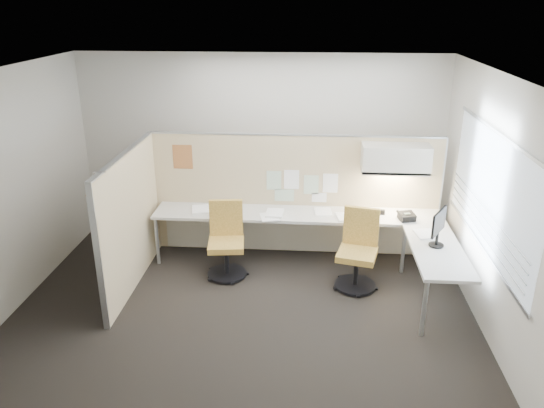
# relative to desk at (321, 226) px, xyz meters

# --- Properties ---
(floor) EXTENTS (5.50, 4.50, 0.01)m
(floor) POSITION_rel_desk_xyz_m (-0.93, -1.13, -0.61)
(floor) COLOR black
(floor) RESTS_ON ground
(ceiling) EXTENTS (5.50, 4.50, 0.01)m
(ceiling) POSITION_rel_desk_xyz_m (-0.93, -1.13, 2.20)
(ceiling) COLOR white
(ceiling) RESTS_ON wall_back
(wall_back) EXTENTS (5.50, 0.02, 2.80)m
(wall_back) POSITION_rel_desk_xyz_m (-0.93, 1.12, 0.80)
(wall_back) COLOR beige
(wall_back) RESTS_ON ground
(wall_front) EXTENTS (5.50, 0.02, 2.80)m
(wall_front) POSITION_rel_desk_xyz_m (-0.93, -3.38, 0.80)
(wall_front) COLOR beige
(wall_front) RESTS_ON ground
(wall_left) EXTENTS (0.02, 4.50, 2.80)m
(wall_left) POSITION_rel_desk_xyz_m (-3.68, -1.13, 0.80)
(wall_left) COLOR beige
(wall_left) RESTS_ON ground
(wall_right) EXTENTS (0.02, 4.50, 2.80)m
(wall_right) POSITION_rel_desk_xyz_m (1.82, -1.13, 0.80)
(wall_right) COLOR beige
(wall_right) RESTS_ON ground
(window_pane) EXTENTS (0.01, 2.80, 1.30)m
(window_pane) POSITION_rel_desk_xyz_m (1.79, -1.13, 0.95)
(window_pane) COLOR #A4B2BE
(window_pane) RESTS_ON wall_right
(partition_back) EXTENTS (4.10, 0.06, 1.75)m
(partition_back) POSITION_rel_desk_xyz_m (-0.38, 0.47, 0.27)
(partition_back) COLOR tan
(partition_back) RESTS_ON floor
(partition_left) EXTENTS (0.06, 2.20, 1.75)m
(partition_left) POSITION_rel_desk_xyz_m (-2.43, -0.63, 0.27)
(partition_left) COLOR tan
(partition_left) RESTS_ON floor
(desk) EXTENTS (4.00, 2.07, 0.73)m
(desk) POSITION_rel_desk_xyz_m (0.00, 0.00, 0.00)
(desk) COLOR beige
(desk) RESTS_ON floor
(overhead_bin) EXTENTS (0.90, 0.36, 0.38)m
(overhead_bin) POSITION_rel_desk_xyz_m (0.97, 0.26, 0.91)
(overhead_bin) COLOR beige
(overhead_bin) RESTS_ON partition_back
(task_light_strip) EXTENTS (0.60, 0.06, 0.02)m
(task_light_strip) POSITION_rel_desk_xyz_m (0.97, 0.26, 0.70)
(task_light_strip) COLOR #FFEABF
(task_light_strip) RESTS_ON overhead_bin
(pinned_papers) EXTENTS (1.01, 0.00, 0.47)m
(pinned_papers) POSITION_rel_desk_xyz_m (-0.30, 0.44, 0.43)
(pinned_papers) COLOR #8CBF8C
(pinned_papers) RESTS_ON partition_back
(poster) EXTENTS (0.28, 0.00, 0.35)m
(poster) POSITION_rel_desk_xyz_m (-1.98, 0.44, 0.82)
(poster) COLOR orange
(poster) RESTS_ON partition_back
(chair_left) EXTENTS (0.53, 0.54, 1.00)m
(chair_left) POSITION_rel_desk_xyz_m (-1.26, -0.32, -0.13)
(chair_left) COLOR black
(chair_left) RESTS_ON floor
(chair_right) EXTENTS (0.57, 0.59, 1.02)m
(chair_right) POSITION_rel_desk_xyz_m (0.47, -0.50, -0.13)
(chair_right) COLOR black
(chair_right) RESTS_ON floor
(monitor) EXTENTS (0.24, 0.39, 0.46)m
(monitor) POSITION_rel_desk_xyz_m (1.37, -0.78, 0.39)
(monitor) COLOR black
(monitor) RESTS_ON desk
(phone) EXTENTS (0.25, 0.24, 0.12)m
(phone) POSITION_rel_desk_xyz_m (1.14, 0.00, 0.18)
(phone) COLOR black
(phone) RESTS_ON desk
(stapler) EXTENTS (0.15, 0.07, 0.05)m
(stapler) POSITION_rel_desk_xyz_m (0.44, 0.29, 0.15)
(stapler) COLOR black
(stapler) RESTS_ON desk
(tape_dispenser) EXTENTS (0.11, 0.07, 0.06)m
(tape_dispenser) POSITION_rel_desk_xyz_m (0.83, 0.19, 0.16)
(tape_dispenser) COLOR black
(tape_dispenser) RESTS_ON desk
(coat_hook) EXTENTS (0.18, 0.45, 1.34)m
(coat_hook) POSITION_rel_desk_xyz_m (-2.51, -1.41, 0.82)
(coat_hook) COLOR silver
(coat_hook) RESTS_ON partition_left
(paper_stack_0) EXTENTS (0.29, 0.34, 0.04)m
(paper_stack_0) POSITION_rel_desk_xyz_m (-1.69, 0.12, 0.15)
(paper_stack_0) COLOR white
(paper_stack_0) RESTS_ON desk
(paper_stack_1) EXTENTS (0.27, 0.33, 0.02)m
(paper_stack_1) POSITION_rel_desk_xyz_m (-1.28, 0.17, 0.14)
(paper_stack_1) COLOR white
(paper_stack_1) RESTS_ON desk
(paper_stack_2) EXTENTS (0.24, 0.31, 0.05)m
(paper_stack_2) POSITION_rel_desk_xyz_m (-0.64, 0.04, 0.15)
(paper_stack_2) COLOR white
(paper_stack_2) RESTS_ON desk
(paper_stack_3) EXTENTS (0.25, 0.32, 0.01)m
(paper_stack_3) POSITION_rel_desk_xyz_m (0.03, 0.20, 0.14)
(paper_stack_3) COLOR white
(paper_stack_3) RESTS_ON desk
(paper_stack_4) EXTENTS (0.27, 0.33, 0.02)m
(paper_stack_4) POSITION_rel_desk_xyz_m (0.33, 0.03, 0.14)
(paper_stack_4) COLOR white
(paper_stack_4) RESTS_ON desk
(paper_stack_5) EXTENTS (0.27, 0.33, 0.02)m
(paper_stack_5) POSITION_rel_desk_xyz_m (1.30, -0.47, 0.14)
(paper_stack_5) COLOR white
(paper_stack_5) RESTS_ON desk
(paper_stack_6) EXTENTS (0.30, 0.35, 0.01)m
(paper_stack_6) POSITION_rel_desk_xyz_m (-0.71, -0.04, 0.13)
(paper_stack_6) COLOR white
(paper_stack_6) RESTS_ON desk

